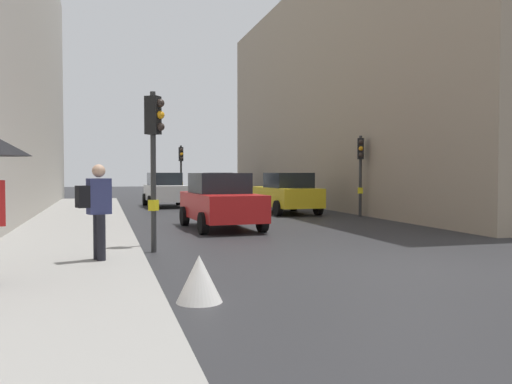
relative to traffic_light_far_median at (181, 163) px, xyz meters
name	(u,v)px	position (x,y,z in m)	size (l,w,h in m)	color
ground_plane	(408,267)	(0.99, -23.49, -2.35)	(120.00, 120.00, 0.00)	#28282B
sidewalk_kerb	(71,237)	(-5.35, -17.49, -2.27)	(3.23, 40.00, 0.16)	gray
building_facade_right	(404,97)	(11.72, -5.63, 3.64)	(12.00, 29.22, 11.96)	gray
traffic_light_far_median	(181,163)	(0.00, 0.00, 0.00)	(0.25, 0.43, 3.40)	#2D2D2D
traffic_light_near_right	(154,142)	(-3.42, -20.29, 0.11)	(0.44, 0.39, 3.56)	#2D2D2D
traffic_light_mid_street	(361,161)	(5.41, -12.80, -0.11)	(0.34, 0.45, 3.25)	#2D2D2D
car_red_sedan	(221,201)	(-0.94, -15.73, -1.47)	(2.20, 4.29, 1.76)	red
car_blue_van	(217,186)	(2.77, 2.58, -1.47)	(2.09, 4.24, 1.76)	navy
car_white_compact	(165,190)	(-1.44, -4.28, -1.47)	(2.09, 4.24, 1.76)	silver
car_yellow_taxi	(287,193)	(3.14, -10.33, -1.47)	(2.17, 4.28, 1.76)	yellow
pedestrian_with_grey_backpack	(97,206)	(-4.63, -22.05, -1.18)	(0.65, 0.45, 1.77)	black
warning_sign_triangle	(199,279)	(-3.25, -25.11, -2.02)	(0.64, 0.64, 0.65)	silver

